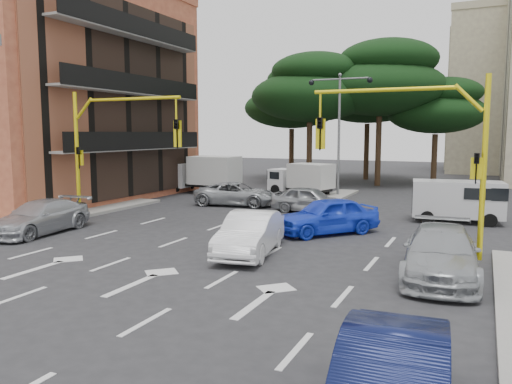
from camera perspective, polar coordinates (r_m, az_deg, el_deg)
ground at (r=18.28m, az=-4.18°, el=-6.33°), size 120.00×120.00×0.00m
median_strip at (r=32.99m, az=9.32°, el=-0.39°), size 1.40×6.00×0.15m
apartment_orange at (r=35.62m, az=-24.12°, el=10.56°), size 15.19×16.15×13.70m
pine_left_near at (r=39.74m, az=6.26°, el=11.74°), size 9.15×9.15×10.23m
pine_center at (r=40.47m, az=14.09°, el=12.47°), size 9.98×9.98×11.16m
pine_left_far at (r=44.45m, az=4.17°, el=10.33°), size 8.32×8.32×9.30m
pine_right at (r=41.75m, az=19.99°, el=9.22°), size 7.49×7.49×8.37m
pine_back at (r=45.69m, az=12.73°, el=10.96°), size 9.15×9.15×10.23m
signal_mast_right at (r=17.67m, az=18.88°, el=5.58°), size 5.79×0.37×6.00m
signal_mast_left at (r=23.38m, az=-16.69°, el=5.86°), size 5.79×0.37×6.00m
street_lamp_center at (r=32.77m, az=9.50°, el=8.93°), size 4.16×0.36×7.77m
car_white_hatch at (r=17.06m, az=-0.69°, el=-4.79°), size 2.27×4.57×1.44m
car_blue_compact at (r=20.73m, az=8.09°, el=-2.70°), size 4.23×4.51×1.51m
car_silver_wagon at (r=22.48m, az=-23.47°, el=-2.64°), size 2.27×4.83×1.36m
car_silver_cross_a at (r=28.58m, az=-2.25°, el=-0.22°), size 5.04×2.88×1.32m
car_silver_cross_b at (r=26.15m, az=6.14°, el=-0.86°), size 4.06×1.70×1.37m
car_silver_parked at (r=15.29m, az=20.36°, el=-6.55°), size 2.39×5.15×1.46m
van_white at (r=24.91m, az=21.99°, el=-1.00°), size 4.15×2.30×1.97m
box_truck_a at (r=34.55m, az=-6.10°, el=2.00°), size 5.24×2.24×2.57m
box_truck_b at (r=33.11m, az=5.16°, el=1.44°), size 4.70×2.90×2.15m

